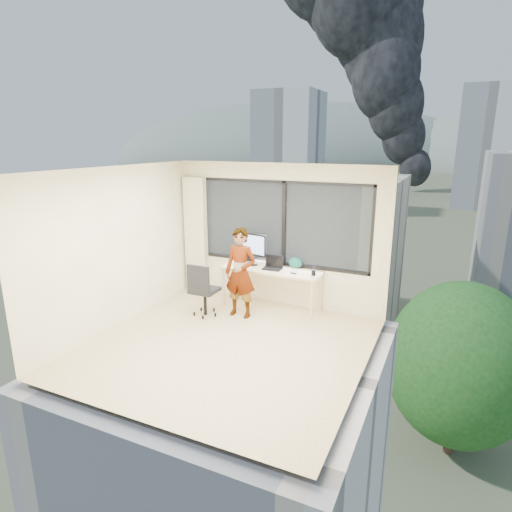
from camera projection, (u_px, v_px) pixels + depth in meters
The scene contains 25 objects.
floor at pixel (228, 345), 6.47m from camera, with size 4.00×4.00×0.01m, color beige.
ceiling at pixel (225, 170), 5.80m from camera, with size 4.00×4.00×0.01m, color white.
wall_front at pixel (132, 311), 4.38m from camera, with size 4.00×0.01×2.60m, color beige.
wall_left at pixel (118, 248), 6.95m from camera, with size 0.01×4.00×2.60m, color beige.
wall_right at pixel (368, 281), 5.32m from camera, with size 0.01×4.00×2.60m, color beige.
window_wall at pixel (282, 223), 7.81m from camera, with size 3.30×0.16×1.55m, color black, non-canonical shape.
curtain at pixel (196, 236), 8.52m from camera, with size 0.45×0.14×2.30m, color beige.
desk at pixel (271, 289), 7.83m from camera, with size 1.80×0.60×0.75m, color beige.
chair at pixel (205, 289), 7.49m from camera, with size 0.50×0.50×0.98m, color black, non-canonical shape.
person at pixel (240, 273), 7.38m from camera, with size 0.57×0.37×1.56m, color #2D2D33.
monitor at pixel (253, 249), 7.93m from camera, with size 0.60×0.13×0.60m, color black, non-canonical shape.
game_console at pixel (263, 262), 8.03m from camera, with size 0.32×0.27×0.08m, color white.
laptop at pixel (272, 263), 7.69m from camera, with size 0.33×0.35×0.21m, color black, non-canonical shape.
cellphone at pixel (293, 273), 7.45m from camera, with size 0.10×0.05×0.01m, color black.
pen_cup at pixel (313, 273), 7.35m from camera, with size 0.07×0.07×0.09m, color black.
handbag at pixel (295, 263), 7.75m from camera, with size 0.26×0.13×0.20m, color #0D5344.
exterior_ground at pixel (444, 206), 115.15m from camera, with size 400.00×400.00×0.04m, color #515B3D.
near_bldg_a at pixel (302, 256), 38.22m from camera, with size 16.00×12.00×14.00m, color beige.
far_tower_a at pixel (289, 153), 103.88m from camera, with size 14.00×14.00×28.00m, color silver.
far_tower_b at pixel (485, 148), 107.98m from camera, with size 13.00×13.00×30.00m, color silver.
far_tower_d at pixel (278, 156), 162.98m from camera, with size 16.00×14.00×22.00m, color silver.
hill_a at pixel (289, 162), 339.08m from camera, with size 288.00×216.00×90.00m, color slate.
tree_a at pixel (186, 306), 34.86m from camera, with size 7.00×7.00×8.00m, color #1B4E1A, non-canonical shape.
tree_b at pixel (457, 381), 23.08m from camera, with size 7.60×7.60×9.00m, color #1B4E1A, non-canonical shape.
smoke_plume_a at pixel (432, 18), 131.65m from camera, with size 40.00×24.00×90.00m, color black, non-canonical shape.
Camera 1 is at (2.87, -5.17, 2.99)m, focal length 30.23 mm.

